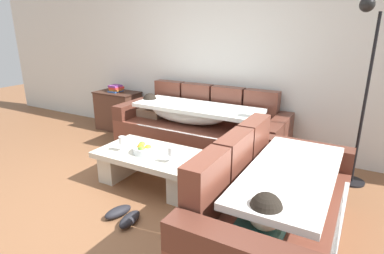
{
  "coord_description": "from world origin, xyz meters",
  "views": [
    {
      "loc": [
        1.99,
        -2.02,
        1.7
      ],
      "look_at": [
        0.25,
        1.07,
        0.55
      ],
      "focal_mm": 29.58,
      "sensor_mm": 36.0,
      "label": 1
    }
  ],
  "objects_px": {
    "book_stack_on_cabinet": "(116,89)",
    "pair_of_shoes": "(124,215)",
    "floor_lamp": "(362,85)",
    "couch_along_wall": "(198,129)",
    "wine_glass_near_right": "(171,152)",
    "couch_near_window": "(275,209)",
    "open_magazine": "(183,159)",
    "wine_glass_near_left": "(122,141)",
    "coffee_table": "(152,164)",
    "side_cabinet": "(118,111)",
    "fruit_bowl": "(145,149)"
  },
  "relations": [
    {
      "from": "fruit_bowl",
      "to": "floor_lamp",
      "type": "height_order",
      "value": "floor_lamp"
    },
    {
      "from": "side_cabinet",
      "to": "book_stack_on_cabinet",
      "type": "distance_m",
      "value": 0.37
    },
    {
      "from": "side_cabinet",
      "to": "floor_lamp",
      "type": "distance_m",
      "value": 3.64
    },
    {
      "from": "fruit_bowl",
      "to": "wine_glass_near_right",
      "type": "height_order",
      "value": "wine_glass_near_right"
    },
    {
      "from": "wine_glass_near_left",
      "to": "book_stack_on_cabinet",
      "type": "distance_m",
      "value": 1.99
    },
    {
      "from": "book_stack_on_cabinet",
      "to": "floor_lamp",
      "type": "distance_m",
      "value": 3.59
    },
    {
      "from": "fruit_bowl",
      "to": "wine_glass_near_right",
      "type": "xyz_separation_m",
      "value": [
        0.38,
        -0.08,
        0.07
      ]
    },
    {
      "from": "coffee_table",
      "to": "open_magazine",
      "type": "relative_size",
      "value": 4.29
    },
    {
      "from": "wine_glass_near_left",
      "to": "floor_lamp",
      "type": "height_order",
      "value": "floor_lamp"
    },
    {
      "from": "fruit_bowl",
      "to": "pair_of_shoes",
      "type": "xyz_separation_m",
      "value": [
        0.23,
        -0.65,
        -0.38
      ]
    },
    {
      "from": "wine_glass_near_left",
      "to": "book_stack_on_cabinet",
      "type": "bearing_deg",
      "value": 133.64
    },
    {
      "from": "coffee_table",
      "to": "side_cabinet",
      "type": "relative_size",
      "value": 1.67
    },
    {
      "from": "couch_along_wall",
      "to": "wine_glass_near_right",
      "type": "height_order",
      "value": "couch_along_wall"
    },
    {
      "from": "coffee_table",
      "to": "couch_along_wall",
      "type": "bearing_deg",
      "value": 90.72
    },
    {
      "from": "fruit_bowl",
      "to": "wine_glass_near_right",
      "type": "distance_m",
      "value": 0.4
    },
    {
      "from": "fruit_bowl",
      "to": "wine_glass_near_left",
      "type": "height_order",
      "value": "wine_glass_near_left"
    },
    {
      "from": "couch_near_window",
      "to": "side_cabinet",
      "type": "bearing_deg",
      "value": 61.47
    },
    {
      "from": "open_magazine",
      "to": "floor_lamp",
      "type": "xyz_separation_m",
      "value": [
        1.48,
        1.08,
        0.73
      ]
    },
    {
      "from": "couch_near_window",
      "to": "book_stack_on_cabinet",
      "type": "distance_m",
      "value": 3.57
    },
    {
      "from": "wine_glass_near_left",
      "to": "wine_glass_near_right",
      "type": "height_order",
      "value": "same"
    },
    {
      "from": "couch_along_wall",
      "to": "wine_glass_near_right",
      "type": "bearing_deg",
      "value": -74.14
    },
    {
      "from": "wine_glass_near_left",
      "to": "floor_lamp",
      "type": "bearing_deg",
      "value": 28.82
    },
    {
      "from": "open_magazine",
      "to": "pair_of_shoes",
      "type": "distance_m",
      "value": 0.8
    },
    {
      "from": "coffee_table",
      "to": "floor_lamp",
      "type": "distance_m",
      "value": 2.34
    },
    {
      "from": "coffee_table",
      "to": "wine_glass_near_right",
      "type": "distance_m",
      "value": 0.43
    },
    {
      "from": "floor_lamp",
      "to": "couch_along_wall",
      "type": "bearing_deg",
      "value": 179.88
    },
    {
      "from": "couch_along_wall",
      "to": "floor_lamp",
      "type": "relative_size",
      "value": 1.18
    },
    {
      "from": "pair_of_shoes",
      "to": "wine_glass_near_left",
      "type": "bearing_deg",
      "value": 130.2
    },
    {
      "from": "side_cabinet",
      "to": "floor_lamp",
      "type": "height_order",
      "value": "floor_lamp"
    },
    {
      "from": "book_stack_on_cabinet",
      "to": "pair_of_shoes",
      "type": "distance_m",
      "value": 2.81
    },
    {
      "from": "side_cabinet",
      "to": "couch_along_wall",
      "type": "bearing_deg",
      "value": -7.84
    },
    {
      "from": "wine_glass_near_left",
      "to": "wine_glass_near_right",
      "type": "bearing_deg",
      "value": 0.06
    },
    {
      "from": "wine_glass_near_right",
      "to": "book_stack_on_cabinet",
      "type": "relative_size",
      "value": 0.73
    },
    {
      "from": "wine_glass_near_right",
      "to": "open_magazine",
      "type": "bearing_deg",
      "value": 61.95
    },
    {
      "from": "wine_glass_near_left",
      "to": "pair_of_shoes",
      "type": "height_order",
      "value": "wine_glass_near_left"
    },
    {
      "from": "wine_glass_near_right",
      "to": "floor_lamp",
      "type": "xyz_separation_m",
      "value": [
        1.55,
        1.2,
        0.62
      ]
    },
    {
      "from": "fruit_bowl",
      "to": "side_cabinet",
      "type": "height_order",
      "value": "side_cabinet"
    },
    {
      "from": "couch_along_wall",
      "to": "open_magazine",
      "type": "distance_m",
      "value": 1.16
    },
    {
      "from": "couch_along_wall",
      "to": "pair_of_shoes",
      "type": "distance_m",
      "value": 1.81
    },
    {
      "from": "couch_along_wall",
      "to": "fruit_bowl",
      "type": "bearing_deg",
      "value": -92.1
    },
    {
      "from": "couch_along_wall",
      "to": "side_cabinet",
      "type": "distance_m",
      "value": 1.66
    },
    {
      "from": "wine_glass_near_left",
      "to": "open_magazine",
      "type": "bearing_deg",
      "value": 9.94
    },
    {
      "from": "pair_of_shoes",
      "to": "couch_near_window",
      "type": "bearing_deg",
      "value": 13.89
    },
    {
      "from": "wine_glass_near_right",
      "to": "side_cabinet",
      "type": "distance_m",
      "value": 2.46
    },
    {
      "from": "book_stack_on_cabinet",
      "to": "pair_of_shoes",
      "type": "height_order",
      "value": "book_stack_on_cabinet"
    },
    {
      "from": "couch_near_window",
      "to": "wine_glass_near_right",
      "type": "bearing_deg",
      "value": 77.08
    },
    {
      "from": "wine_glass_near_left",
      "to": "pair_of_shoes",
      "type": "xyz_separation_m",
      "value": [
        0.48,
        -0.57,
        -0.45
      ]
    },
    {
      "from": "open_magazine",
      "to": "pair_of_shoes",
      "type": "xyz_separation_m",
      "value": [
        -0.22,
        -0.69,
        -0.34
      ]
    },
    {
      "from": "couch_near_window",
      "to": "fruit_bowl",
      "type": "xyz_separation_m",
      "value": [
        -1.5,
        0.34,
        0.09
      ]
    },
    {
      "from": "couch_along_wall",
      "to": "wine_glass_near_left",
      "type": "bearing_deg",
      "value": -103.7
    }
  ]
}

